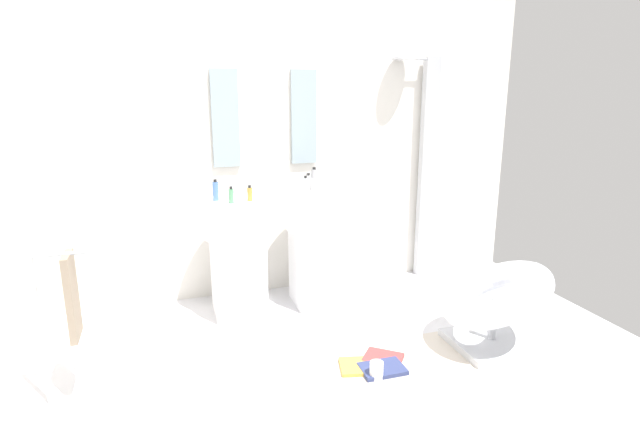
{
  "coord_description": "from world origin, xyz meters",
  "views": [
    {
      "loc": [
        -0.86,
        -2.61,
        1.79
      ],
      "look_at": [
        0.15,
        0.55,
        0.95
      ],
      "focal_mm": 28.15,
      "sensor_mm": 36.0,
      "label": 1
    }
  ],
  "objects_px": {
    "lounge_chair": "(495,301)",
    "soap_bottle_amber": "(250,194)",
    "soap_bottle_blue": "(216,191)",
    "soap_bottle_clear": "(306,187)",
    "magazine_red": "(383,358)",
    "pedestal_sink_left": "(237,251)",
    "soap_bottle_white": "(308,182)",
    "magazine_navy": "(382,369)",
    "soap_bottle_grey": "(314,179)",
    "magazine_ochre": "(361,366)",
    "soap_bottle_green": "(231,196)",
    "pedestal_sink_right": "(317,243)",
    "coffee_mug": "(376,370)",
    "towel_rack": "(67,300)",
    "shower_column": "(426,165)"
  },
  "relations": [
    {
      "from": "lounge_chair",
      "to": "soap_bottle_blue",
      "type": "height_order",
      "value": "soap_bottle_blue"
    },
    {
      "from": "soap_bottle_blue",
      "to": "soap_bottle_clear",
      "type": "relative_size",
      "value": 0.95
    },
    {
      "from": "lounge_chair",
      "to": "magazine_navy",
      "type": "distance_m",
      "value": 0.94
    },
    {
      "from": "shower_column",
      "to": "soap_bottle_green",
      "type": "relative_size",
      "value": 16.01
    },
    {
      "from": "magazine_navy",
      "to": "soap_bottle_clear",
      "type": "bearing_deg",
      "value": 100.77
    },
    {
      "from": "magazine_red",
      "to": "soap_bottle_white",
      "type": "relative_size",
      "value": 1.75
    },
    {
      "from": "lounge_chair",
      "to": "soap_bottle_green",
      "type": "relative_size",
      "value": 8.32
    },
    {
      "from": "magazine_ochre",
      "to": "soap_bottle_green",
      "type": "xyz_separation_m",
      "value": [
        -0.67,
        0.97,
        0.98
      ]
    },
    {
      "from": "towel_rack",
      "to": "magazine_navy",
      "type": "distance_m",
      "value": 1.94
    },
    {
      "from": "lounge_chair",
      "to": "soap_bottle_amber",
      "type": "distance_m",
      "value": 1.94
    },
    {
      "from": "pedestal_sink_left",
      "to": "shower_column",
      "type": "height_order",
      "value": "shower_column"
    },
    {
      "from": "magazine_ochre",
      "to": "soap_bottle_blue",
      "type": "relative_size",
      "value": 1.68
    },
    {
      "from": "magazine_red",
      "to": "soap_bottle_amber",
      "type": "relative_size",
      "value": 2.05
    },
    {
      "from": "towel_rack",
      "to": "soap_bottle_white",
      "type": "bearing_deg",
      "value": 32.01
    },
    {
      "from": "soap_bottle_clear",
      "to": "soap_bottle_green",
      "type": "bearing_deg",
      "value": -176.75
    },
    {
      "from": "pedestal_sink_right",
      "to": "soap_bottle_amber",
      "type": "distance_m",
      "value": 0.74
    },
    {
      "from": "magazine_ochre",
      "to": "soap_bottle_blue",
      "type": "xyz_separation_m",
      "value": [
        -0.77,
        1.1,
        1.0
      ]
    },
    {
      "from": "lounge_chair",
      "to": "soap_bottle_amber",
      "type": "xyz_separation_m",
      "value": [
        -1.51,
        1.02,
        0.65
      ]
    },
    {
      "from": "coffee_mug",
      "to": "soap_bottle_white",
      "type": "bearing_deg",
      "value": 90.79
    },
    {
      "from": "pedestal_sink_left",
      "to": "coffee_mug",
      "type": "height_order",
      "value": "pedestal_sink_left"
    },
    {
      "from": "lounge_chair",
      "to": "magazine_red",
      "type": "height_order",
      "value": "lounge_chair"
    },
    {
      "from": "pedestal_sink_right",
      "to": "magazine_navy",
      "type": "distance_m",
      "value": 1.28
    },
    {
      "from": "shower_column",
      "to": "magazine_navy",
      "type": "height_order",
      "value": "shower_column"
    },
    {
      "from": "pedestal_sink_right",
      "to": "coffee_mug",
      "type": "bearing_deg",
      "value": -90.1
    },
    {
      "from": "soap_bottle_grey",
      "to": "soap_bottle_clear",
      "type": "distance_m",
      "value": 0.32
    },
    {
      "from": "magazine_navy",
      "to": "coffee_mug",
      "type": "height_order",
      "value": "coffee_mug"
    },
    {
      "from": "pedestal_sink_left",
      "to": "magazine_red",
      "type": "relative_size",
      "value": 4.21
    },
    {
      "from": "magazine_navy",
      "to": "magazine_ochre",
      "type": "xyz_separation_m",
      "value": [
        -0.12,
        0.07,
        -0.0
      ]
    },
    {
      "from": "lounge_chair",
      "to": "soap_bottle_amber",
      "type": "relative_size",
      "value": 8.79
    },
    {
      "from": "soap_bottle_clear",
      "to": "pedestal_sink_left",
      "type": "bearing_deg",
      "value": 169.68
    },
    {
      "from": "shower_column",
      "to": "soap_bottle_amber",
      "type": "xyz_separation_m",
      "value": [
        -1.74,
        -0.42,
        -0.08
      ]
    },
    {
      "from": "soap_bottle_green",
      "to": "soap_bottle_clear",
      "type": "distance_m",
      "value": 0.59
    },
    {
      "from": "coffee_mug",
      "to": "soap_bottle_blue",
      "type": "relative_size",
      "value": 0.67
    },
    {
      "from": "lounge_chair",
      "to": "coffee_mug",
      "type": "height_order",
      "value": "lounge_chair"
    },
    {
      "from": "pedestal_sink_left",
      "to": "soap_bottle_grey",
      "type": "relative_size",
      "value": 5.49
    },
    {
      "from": "soap_bottle_amber",
      "to": "soap_bottle_clear",
      "type": "height_order",
      "value": "soap_bottle_clear"
    },
    {
      "from": "soap_bottle_white",
      "to": "soap_bottle_amber",
      "type": "distance_m",
      "value": 0.61
    },
    {
      "from": "pedestal_sink_left",
      "to": "lounge_chair",
      "type": "relative_size",
      "value": 0.98
    },
    {
      "from": "coffee_mug",
      "to": "soap_bottle_green",
      "type": "xyz_separation_m",
      "value": [
        -0.71,
        1.11,
        0.94
      ]
    },
    {
      "from": "pedestal_sink_right",
      "to": "magazine_ochre",
      "type": "bearing_deg",
      "value": -92.46
    },
    {
      "from": "magazine_red",
      "to": "soap_bottle_white",
      "type": "height_order",
      "value": "soap_bottle_white"
    },
    {
      "from": "magazine_navy",
      "to": "soap_bottle_grey",
      "type": "xyz_separation_m",
      "value": [
        -0.04,
        1.36,
        1.01
      ]
    },
    {
      "from": "towel_rack",
      "to": "magazine_red",
      "type": "bearing_deg",
      "value": -4.83
    },
    {
      "from": "soap_bottle_white",
      "to": "soap_bottle_grey",
      "type": "distance_m",
      "value": 0.06
    },
    {
      "from": "shower_column",
      "to": "magazine_red",
      "type": "height_order",
      "value": "shower_column"
    },
    {
      "from": "shower_column",
      "to": "soap_bottle_amber",
      "type": "bearing_deg",
      "value": -166.31
    },
    {
      "from": "shower_column",
      "to": "coffee_mug",
      "type": "relative_size",
      "value": 18.76
    },
    {
      "from": "soap_bottle_blue",
      "to": "soap_bottle_green",
      "type": "xyz_separation_m",
      "value": [
        0.1,
        -0.13,
        -0.02
      ]
    },
    {
      "from": "magazine_red",
      "to": "towel_rack",
      "type": "bearing_deg",
      "value": -145.49
    },
    {
      "from": "magazine_red",
      "to": "soap_bottle_clear",
      "type": "xyz_separation_m",
      "value": [
        -0.26,
        0.96,
        1.0
      ]
    }
  ]
}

